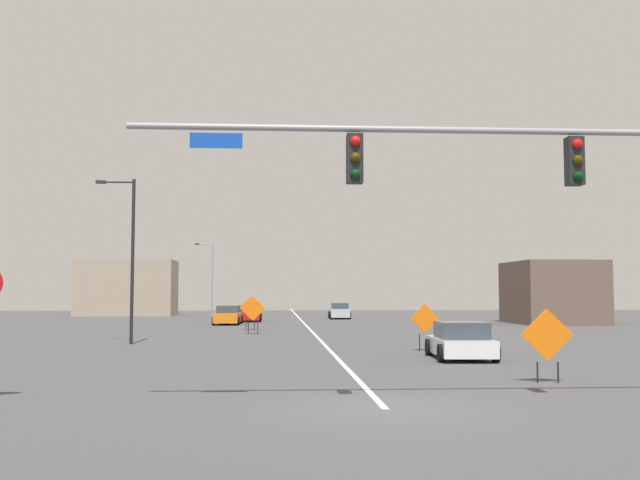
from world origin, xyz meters
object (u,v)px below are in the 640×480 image
Objects in this scene: construction_sign_left_shoulder at (250,309)px; car_orange_near at (228,316)px; construction_sign_right_lane at (425,321)px; car_silver_mid at (339,311)px; car_red_approaching at (250,314)px; street_lamp_near_left at (130,252)px; traffic_signal_assembly at (564,179)px; construction_sign_median_near at (547,337)px; street_lamp_far_right at (211,275)px; car_white_distant at (461,341)px; construction_sign_right_shoulder at (253,310)px.

car_orange_near is (-1.96, 8.46, -0.69)m from construction_sign_left_shoulder.
construction_sign_right_lane is 36.89m from car_silver_mid.
street_lamp_near_left is at bearing -100.19° from car_red_approaching.
traffic_signal_assembly reaches higher than construction_sign_median_near.
street_lamp_far_right is at bearing 104.02° from construction_sign_median_near.
street_lamp_far_right is at bearing 105.37° from car_white_distant.
car_red_approaching is 9.85m from car_silver_mid.
construction_sign_median_near is 47.63m from car_silver_mid.
construction_sign_right_shoulder is 1.09× the size of construction_sign_median_near.
construction_sign_left_shoulder reaches higher than construction_sign_right_lane.
street_lamp_far_right reaches higher than car_orange_near.
car_red_approaching is at bearing -71.77° from street_lamp_far_right.
traffic_signal_assembly is at bearing -76.48° from car_orange_near.
street_lamp_near_left is 27.10m from car_red_approaching.
construction_sign_right_lane is 0.98× the size of construction_sign_median_near.
car_orange_near is at bearing 100.01° from construction_sign_right_shoulder.
construction_sign_left_shoulder is (4.90, -27.34, -2.79)m from street_lamp_far_right.
street_lamp_near_left is 3.91× the size of construction_sign_median_near.
construction_sign_right_shoulder is at bearing 116.07° from car_white_distant.
construction_sign_left_shoulder is 1.07× the size of construction_sign_median_near.
street_lamp_far_right is at bearing 89.46° from street_lamp_near_left.
traffic_signal_assembly is 7.37× the size of construction_sign_right_lane.
construction_sign_right_shoulder is 13.05m from car_orange_near.
car_orange_near reaches higher than car_white_distant.
car_orange_near is (-2.26, 12.83, -0.73)m from construction_sign_right_shoulder.
construction_sign_right_shoulder reaches higher than car_white_distant.
construction_sign_right_shoulder is 0.47× the size of car_silver_mid.
street_lamp_near_left is (-0.37, -39.71, 0.17)m from street_lamp_far_right.
street_lamp_far_right is 3.80× the size of construction_sign_right_lane.
car_white_distant is at bearing -68.15° from construction_sign_left_shoulder.
street_lamp_near_left is at bearing -90.54° from street_lamp_far_right.
construction_sign_median_near is at bearing -77.35° from car_red_approaching.
traffic_signal_assembly is 3.36× the size of car_red_approaching.
construction_sign_median_near is 42.90m from car_red_approaching.
traffic_signal_assembly reaches higher than car_red_approaching.
car_white_distant is at bearing -63.93° from construction_sign_right_shoulder.
car_red_approaching is (4.75, 26.42, -3.69)m from street_lamp_near_left.
traffic_signal_assembly reaches higher than construction_sign_right_shoulder.
car_white_distant is (13.22, -48.10, -3.50)m from street_lamp_far_right.
traffic_signal_assembly is 6.63× the size of construction_sign_right_shoulder.
construction_sign_median_near is at bearing -72.30° from construction_sign_left_shoulder.
street_lamp_near_left is at bearing -99.05° from car_orange_near.
construction_sign_left_shoulder is at bearing 103.65° from traffic_signal_assembly.
car_silver_mid is (8.00, 5.75, 0.06)m from car_red_approaching.
car_silver_mid is (-0.28, 36.89, -0.56)m from construction_sign_right_lane.
street_lamp_far_right reaches higher than construction_sign_right_lane.
traffic_signal_assembly is 1.86× the size of street_lamp_near_left.
car_red_approaching is 0.94× the size of car_silver_mid.
construction_sign_right_shoulder reaches higher than car_orange_near.
construction_sign_right_shoulder is (0.31, -4.37, 0.04)m from construction_sign_left_shoulder.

